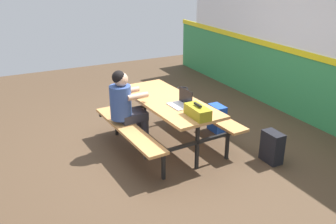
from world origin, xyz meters
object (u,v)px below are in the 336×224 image
student_nearer (126,104)px  picnic_table_main (168,110)px  toolbox_grey (198,112)px  tote_bag_bright (182,101)px  satchel_spare (272,147)px  laptop_silver (181,102)px  backpack_dark (217,118)px

student_nearer → picnic_table_main: bearing=71.8°
toolbox_grey → tote_bag_bright: toolbox_grey is taller
student_nearer → tote_bag_bright: 1.82m
tote_bag_bright → satchel_spare: size_ratio=0.98×
picnic_table_main → toolbox_grey: (0.73, 0.05, 0.24)m
student_nearer → laptop_silver: size_ratio=3.62×
picnic_table_main → toolbox_grey: bearing=3.6°
backpack_dark → satchel_spare: same height
student_nearer → laptop_silver: student_nearer is taller
picnic_table_main → toolbox_grey: size_ratio=4.75×
student_nearer → tote_bag_bright: student_nearer is taller
student_nearer → tote_bag_bright: size_ratio=2.81×
tote_bag_bright → laptop_silver: bearing=-29.7°
student_nearer → satchel_spare: 2.11m
laptop_silver → backpack_dark: bearing=114.6°
toolbox_grey → satchel_spare: toolbox_grey is taller
backpack_dark → satchel_spare: (1.17, 0.11, 0.00)m
picnic_table_main → backpack_dark: picnic_table_main is taller
laptop_silver → satchel_spare: 1.39m
laptop_silver → backpack_dark: 1.14m
backpack_dark → tote_bag_bright: size_ratio=1.02×
picnic_table_main → satchel_spare: bearing=45.4°
student_nearer → tote_bag_bright: bearing=123.7°
toolbox_grey → backpack_dark: toolbox_grey is taller
tote_bag_bright → toolbox_grey: bearing=-23.9°
tote_bag_bright → satchel_spare: satchel_spare is taller
student_nearer → satchel_spare: student_nearer is taller
backpack_dark → tote_bag_bright: 1.04m
backpack_dark → tote_bag_bright: bearing=-176.0°
toolbox_grey → tote_bag_bright: bearing=156.1°
satchel_spare → tote_bag_bright: bearing=-175.3°
student_nearer → laptop_silver: 0.79m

